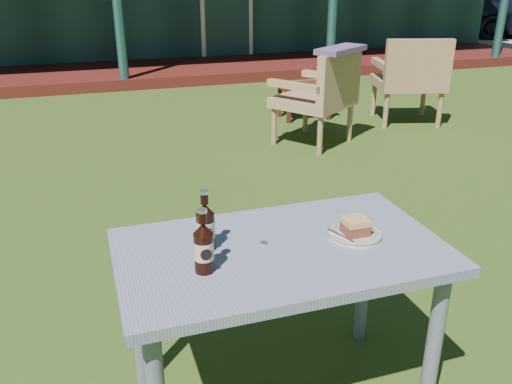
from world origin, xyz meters
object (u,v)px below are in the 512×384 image
object	(u,v)px
cola_bottle_far	(204,247)
armchair_left	(322,93)
cake_slice	(355,226)
armchair_right	(411,76)
plate	(355,234)
cola_bottle_near	(205,226)
side_table	(305,89)
cafe_table	(281,271)

from	to	relation	value
cola_bottle_far	armchair_left	world-z (taller)	cola_bottle_far
cola_bottle_far	armchair_left	distance (m)	3.76
cake_slice	cola_bottle_far	bearing A→B (deg)	-173.59
armchair_left	armchair_right	distance (m)	1.33
cola_bottle_far	plate	bearing A→B (deg)	6.84
cake_slice	armchair_left	size ratio (longest dim) A/B	0.10
cake_slice	cola_bottle_near	distance (m)	0.57
cake_slice	armchair_left	distance (m)	3.43
plate	armchair_left	xyz separation A→B (m)	(1.31, 3.16, -0.21)
armchair_left	side_table	xyz separation A→B (m)	(0.24, 0.98, -0.18)
cola_bottle_near	armchair_right	xyz separation A→B (m)	(3.14, 3.48, -0.27)
cola_bottle_far	armchair_right	size ratio (longest dim) A/B	0.24
plate	cola_bottle_near	bearing A→B (deg)	172.26
cola_bottle_far	armchair_right	distance (m)	4.84
cola_bottle_near	armchair_right	distance (m)	4.70
plate	cola_bottle_near	distance (m)	0.57
plate	side_table	xyz separation A→B (m)	(1.55, 4.14, -0.39)
cafe_table	cola_bottle_far	distance (m)	0.37
armchair_left	side_table	distance (m)	1.03
cake_slice	armchair_left	xyz separation A→B (m)	(1.31, 3.16, -0.24)
cafe_table	armchair_right	world-z (taller)	armchair_right
cafe_table	armchair_left	world-z (taller)	armchair_left
plate	cola_bottle_far	xyz separation A→B (m)	(-0.60, -0.07, 0.08)
cola_bottle_far	side_table	distance (m)	4.76
cake_slice	cola_bottle_near	xyz separation A→B (m)	(-0.56, 0.08, 0.05)
armchair_left	side_table	bearing A→B (deg)	76.17
plate	cake_slice	size ratio (longest dim) A/B	2.22
armchair_right	side_table	size ratio (longest dim) A/B	1.60
cola_bottle_far	armchair_right	xyz separation A→B (m)	(3.18, 3.63, -0.27)
cola_bottle_near	side_table	world-z (taller)	cola_bottle_near
cola_bottle_near	armchair_right	bearing A→B (deg)	47.93
plate	side_table	size ratio (longest dim) A/B	0.34
cake_slice	armchair_left	bearing A→B (deg)	67.43
cake_slice	cola_bottle_near	size ratio (longest dim) A/B	0.40
cola_bottle_near	armchair_left	xyz separation A→B (m)	(1.87, 3.08, -0.29)
armchair_left	armchair_right	xyz separation A→B (m)	(1.27, 0.40, 0.02)
cafe_table	plate	xyz separation A→B (m)	(0.30, -0.00, 0.11)
side_table	cola_bottle_near	bearing A→B (deg)	-117.51
side_table	cafe_table	bearing A→B (deg)	-114.11
side_table	cola_bottle_far	bearing A→B (deg)	-117.12
armchair_right	side_table	world-z (taller)	armchair_right
cola_bottle_near	cola_bottle_far	bearing A→B (deg)	-105.36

